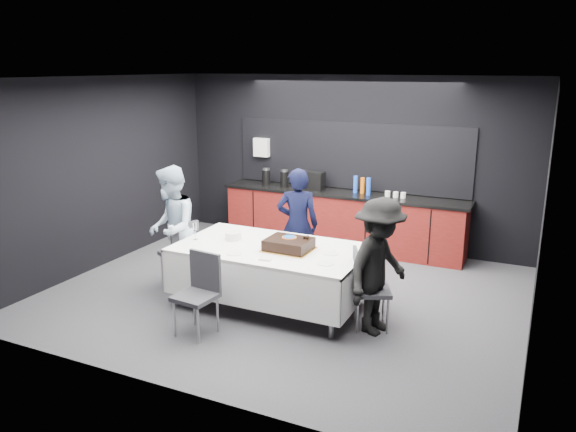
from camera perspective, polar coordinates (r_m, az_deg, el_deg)
The scene contains 18 objects.
ground at distance 7.54m, azimuth -0.33°, elevation -7.91°, with size 6.00×6.00×0.00m, color #424247.
room_shell at distance 7.03m, azimuth -0.35°, elevation 6.19°, with size 6.04×5.04×2.82m.
kitchenette at distance 9.31m, azimuth 5.44°, elevation 0.05°, with size 4.10×0.64×2.05m.
party_table at distance 6.97m, azimuth -1.75°, elevation -4.21°, with size 2.32×1.32×0.78m.
cake_assembly at distance 6.78m, azimuth 0.08°, elevation -2.90°, with size 0.58×0.48×0.18m.
plate_stack at distance 7.23m, azimuth -5.57°, elevation -2.00°, with size 0.21×0.21×0.10m, color white.
loose_plate_near at distance 6.70m, azimuth -5.47°, elevation -3.80°, with size 0.19×0.19×0.01m, color white.
loose_plate_right_a at distance 6.70m, azimuth 4.33°, elevation -3.78°, with size 0.20×0.20×0.01m, color white.
loose_plate_right_b at distance 6.36m, azimuth 3.83°, elevation -4.81°, with size 0.20×0.20×0.01m, color white.
loose_plate_far at distance 7.16m, azimuth -0.48°, elevation -2.50°, with size 0.22×0.22×0.01m, color white.
fork_pile at distance 6.46m, azimuth -2.30°, elevation -4.39°, with size 0.14×0.09×0.02m, color white.
champagne_flute at distance 7.26m, azimuth -9.44°, elevation -1.17°, with size 0.06×0.06×0.22m.
chair_left at distance 7.75m, azimuth -10.78°, elevation -3.31°, with size 0.55×0.55×0.92m.
chair_right at distance 6.50m, azimuth 7.81°, elevation -6.81°, with size 0.55×0.55×0.92m.
chair_near at distance 6.41m, azimuth -8.96°, elevation -7.18°, with size 0.46×0.46×0.92m.
person_center at distance 7.81m, azimuth 0.98°, elevation -0.88°, with size 0.58×0.38×1.60m, color black.
person_left at distance 7.66m, azimuth -11.74°, elevation -1.22°, with size 0.81×0.63×1.67m, color silver.
person_right at distance 6.33m, azimuth 9.22°, elevation -5.10°, with size 1.01×0.58×1.56m, color black.
Camera 1 is at (2.98, -6.27, 2.94)m, focal length 35.00 mm.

